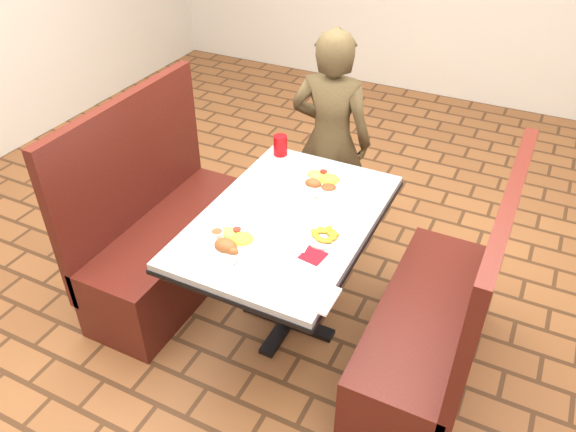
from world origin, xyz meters
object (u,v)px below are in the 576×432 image
(near_dinner_plate, at_px, (232,239))
(red_tumbler, at_px, (280,145))
(plantain_plate, at_px, (325,236))
(dining_table, at_px, (288,231))
(booth_bench_left, at_px, (166,238))
(far_dinner_plate, at_px, (322,180))
(diner_person, at_px, (330,141))
(booth_bench_right, at_px, (435,329))

(near_dinner_plate, relative_size, red_tumbler, 2.16)
(plantain_plate, bearing_deg, near_dinner_plate, -147.52)
(dining_table, xyz_separation_m, booth_bench_left, (-0.80, 0.00, -0.32))
(near_dinner_plate, xyz_separation_m, plantain_plate, (0.36, 0.23, -0.02))
(booth_bench_left, height_order, far_dinner_plate, booth_bench_left)
(booth_bench_left, bearing_deg, diner_person, 53.70)
(far_dinner_plate, bearing_deg, dining_table, -95.39)
(dining_table, distance_m, diner_person, 0.90)
(near_dinner_plate, bearing_deg, far_dinner_plate, 75.95)
(booth_bench_right, relative_size, plantain_plate, 6.20)
(booth_bench_left, bearing_deg, dining_table, 0.00)
(booth_bench_right, bearing_deg, booth_bench_left, 180.00)
(near_dinner_plate, bearing_deg, dining_table, 67.06)
(near_dinner_plate, distance_m, red_tumbler, 0.86)
(diner_person, distance_m, plantain_plate, 1.04)
(near_dinner_plate, height_order, far_dinner_plate, near_dinner_plate)
(far_dinner_plate, distance_m, red_tumbler, 0.39)
(diner_person, bearing_deg, dining_table, 93.39)
(booth_bench_left, bearing_deg, plantain_plate, -4.44)
(diner_person, xyz_separation_m, near_dinner_plate, (0.01, -1.20, 0.07))
(dining_table, xyz_separation_m, red_tumbler, (-0.31, 0.53, 0.16))
(plantain_plate, distance_m, red_tumbler, 0.81)
(booth_bench_right, bearing_deg, near_dinner_plate, -161.46)
(near_dinner_plate, bearing_deg, booth_bench_right, 18.54)
(dining_table, xyz_separation_m, far_dinner_plate, (0.03, 0.35, 0.12))
(dining_table, bearing_deg, far_dinner_plate, 84.61)
(booth_bench_left, bearing_deg, booth_bench_right, 0.00)
(booth_bench_right, relative_size, far_dinner_plate, 4.46)
(dining_table, relative_size, booth_bench_right, 1.01)
(diner_person, relative_size, plantain_plate, 7.27)
(diner_person, height_order, far_dinner_plate, diner_person)
(booth_bench_right, bearing_deg, far_dinner_plate, 155.67)
(booth_bench_right, distance_m, far_dinner_plate, 0.95)
(plantain_plate, bearing_deg, diner_person, 111.28)
(dining_table, height_order, booth_bench_left, booth_bench_left)
(far_dinner_plate, height_order, plantain_plate, far_dinner_plate)
(booth_bench_right, bearing_deg, diner_person, 136.70)
(booth_bench_right, xyz_separation_m, plantain_plate, (-0.57, -0.08, 0.43))
(dining_table, height_order, diner_person, diner_person)
(dining_table, xyz_separation_m, booth_bench_right, (0.80, 0.00, -0.32))
(booth_bench_left, xyz_separation_m, near_dinner_plate, (0.67, -0.31, 0.45))
(far_dinner_plate, bearing_deg, near_dinner_plate, -104.05)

